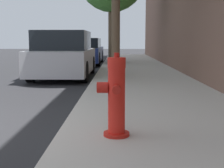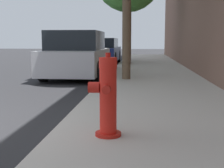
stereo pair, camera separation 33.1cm
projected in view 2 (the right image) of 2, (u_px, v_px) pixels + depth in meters
name	position (u px, v px, depth m)	size (l,w,h in m)	color
sidewalk_slab	(171.00, 137.00, 3.57)	(2.70, 40.00, 0.16)	#B7B2A8
fire_hydrant	(107.00, 97.00, 3.30)	(0.35, 0.38, 0.89)	red
parked_car_near	(77.00, 55.00, 9.96)	(1.72, 3.89, 1.46)	#B7B7BC
parked_car_mid	(101.00, 51.00, 15.60)	(1.73, 4.52, 1.28)	navy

